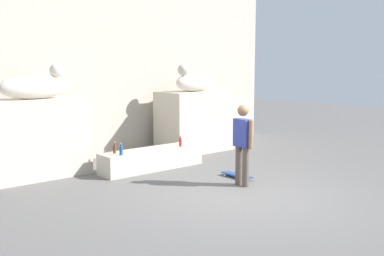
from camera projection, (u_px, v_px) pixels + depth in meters
The scene contains 12 objects.
ground_plane at pixel (245, 196), 8.57m from camera, with size 40.00×40.00×0.00m, color #605E5B.
facade_wall at pixel (99, 33), 12.14m from camera, with size 11.87×0.60×6.63m, color #BEB2A1.
pedestal_left at pixel (37, 138), 10.04m from camera, with size 2.09×1.18×1.73m, color beige.
pedestal_right at pixel (195, 121), 13.04m from camera, with size 2.09×1.18×1.73m, color beige.
statue_reclining_left at pixel (36, 86), 9.91m from camera, with size 1.65×0.73×0.78m.
statue_reclining_right at pixel (194, 81), 12.86m from camera, with size 1.69×0.91×0.78m.
ledge_block at pixel (152, 159), 10.78m from camera, with size 2.64×0.61×0.50m, color beige.
skater at pixel (243, 141), 9.21m from camera, with size 0.23×0.54×1.67m.
skateboard at pixel (237, 175), 9.96m from camera, with size 0.23×0.81×0.08m.
bottle_red at pixel (180, 142), 11.03m from camera, with size 0.06×0.06×0.27m.
bottle_brown at pixel (115, 149), 10.18m from camera, with size 0.07×0.07×0.26m.
bottle_blue at pixel (121, 150), 9.95m from camera, with size 0.08×0.08×0.27m.
Camera 1 is at (-6.19, -5.64, 2.45)m, focal length 42.38 mm.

